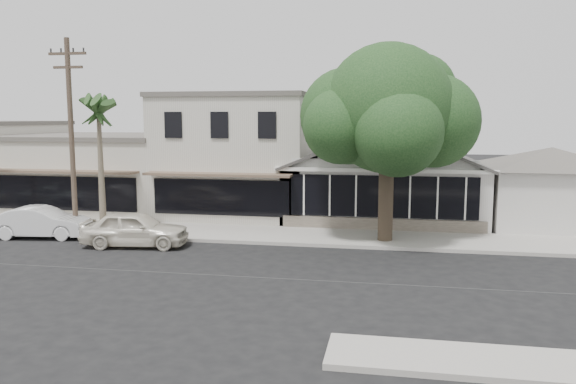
% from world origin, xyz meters
% --- Properties ---
extents(ground, '(140.00, 140.00, 0.00)m').
position_xyz_m(ground, '(0.00, 0.00, 0.00)').
color(ground, black).
rests_on(ground, ground).
extents(sidewalk_north, '(90.00, 3.50, 0.15)m').
position_xyz_m(sidewalk_north, '(-8.00, 6.75, 0.07)').
color(sidewalk_north, '#9E9991').
rests_on(sidewalk_north, ground).
extents(corner_shop, '(10.40, 8.60, 5.10)m').
position_xyz_m(corner_shop, '(5.00, 12.47, 2.62)').
color(corner_shop, silver).
rests_on(corner_shop, ground).
extents(side_cottage, '(6.00, 6.00, 3.00)m').
position_xyz_m(side_cottage, '(13.20, 11.50, 1.50)').
color(side_cottage, silver).
rests_on(side_cottage, ground).
extents(row_building_near, '(8.00, 10.00, 6.50)m').
position_xyz_m(row_building_near, '(-3.00, 13.50, 3.25)').
color(row_building_near, beige).
rests_on(row_building_near, ground).
extents(row_building_midnear, '(10.00, 10.00, 4.20)m').
position_xyz_m(row_building_midnear, '(-12.00, 13.50, 2.10)').
color(row_building_midnear, beige).
rests_on(row_building_midnear, ground).
extents(utility_pole, '(1.80, 0.24, 9.00)m').
position_xyz_m(utility_pole, '(-9.00, 5.20, 4.79)').
color(utility_pole, brown).
rests_on(utility_pole, ground).
extents(car_0, '(4.68, 2.33, 1.53)m').
position_xyz_m(car_0, '(-5.30, 3.66, 0.77)').
color(car_0, beige).
rests_on(car_0, ground).
extents(car_1, '(4.52, 2.09, 1.43)m').
position_xyz_m(car_1, '(-10.30, 4.51, 0.72)').
color(car_1, white).
rests_on(car_1, ground).
extents(shade_tree, '(7.76, 7.02, 8.61)m').
position_xyz_m(shade_tree, '(5.10, 6.44, 5.67)').
color(shade_tree, '#4A3C2D').
rests_on(shade_tree, ground).
extents(palm_east, '(2.90, 2.90, 6.82)m').
position_xyz_m(palm_east, '(-8.00, 5.90, 5.81)').
color(palm_east, '#726651').
rests_on(palm_east, ground).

